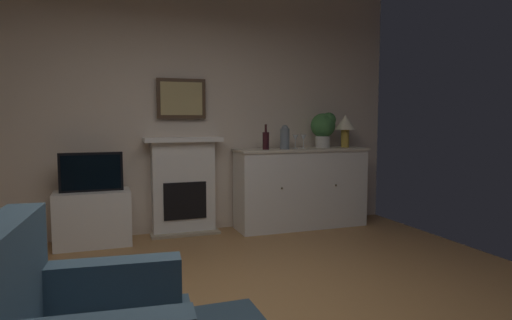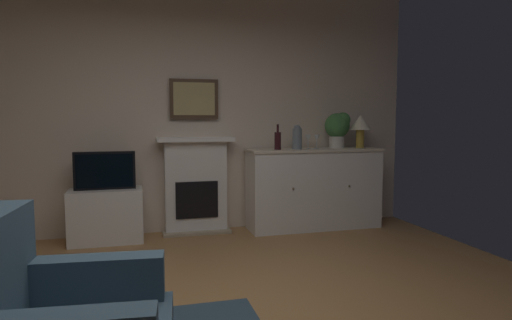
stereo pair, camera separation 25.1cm
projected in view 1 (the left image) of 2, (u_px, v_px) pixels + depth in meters
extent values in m
cube|color=beige|center=(168.00, 107.00, 5.00)|extent=(5.59, 0.06, 2.89)
cube|color=white|center=(183.00, 188.00, 5.02)|extent=(0.70, 0.18, 1.05)
cube|color=tan|center=(186.00, 234.00, 4.98)|extent=(0.77, 0.20, 0.03)
cube|color=black|center=(185.00, 201.00, 4.95)|extent=(0.48, 0.02, 0.42)
cube|color=white|center=(183.00, 140.00, 4.95)|extent=(0.87, 0.27, 0.05)
cube|color=#473323|center=(181.00, 99.00, 4.97)|extent=(0.55, 0.03, 0.45)
cube|color=tan|center=(182.00, 99.00, 4.95)|extent=(0.47, 0.01, 0.37)
cube|color=white|center=(301.00, 189.00, 5.32)|extent=(1.58, 0.45, 0.92)
cube|color=beige|center=(301.00, 150.00, 5.28)|extent=(1.61, 0.48, 0.03)
sphere|color=brown|center=(282.00, 188.00, 4.98)|extent=(0.02, 0.02, 0.02)
sphere|color=brown|center=(336.00, 185.00, 5.21)|extent=(0.02, 0.02, 0.02)
cylinder|color=#B79338|center=(345.00, 138.00, 5.47)|extent=(0.10, 0.10, 0.22)
cone|color=#EFE5C6|center=(345.00, 122.00, 5.45)|extent=(0.26, 0.26, 0.18)
cylinder|color=#331419|center=(266.00, 141.00, 5.06)|extent=(0.08, 0.08, 0.20)
cylinder|color=#331419|center=(266.00, 128.00, 5.05)|extent=(0.03, 0.03, 0.09)
cylinder|color=silver|center=(295.00, 148.00, 5.25)|extent=(0.06, 0.06, 0.00)
cylinder|color=silver|center=(295.00, 144.00, 5.25)|extent=(0.01, 0.01, 0.09)
cone|color=silver|center=(295.00, 138.00, 5.24)|extent=(0.07, 0.07, 0.07)
cylinder|color=silver|center=(303.00, 148.00, 5.29)|extent=(0.06, 0.06, 0.00)
cylinder|color=silver|center=(303.00, 144.00, 5.29)|extent=(0.01, 0.01, 0.09)
cone|color=silver|center=(304.00, 137.00, 5.28)|extent=(0.07, 0.07, 0.07)
cylinder|color=slate|center=(285.00, 139.00, 5.14)|extent=(0.11, 0.11, 0.24)
sphere|color=slate|center=(285.00, 129.00, 5.13)|extent=(0.08, 0.08, 0.08)
cube|color=white|center=(93.00, 218.00, 4.56)|extent=(0.75, 0.42, 0.57)
cube|color=black|center=(91.00, 172.00, 4.50)|extent=(0.62, 0.06, 0.40)
cube|color=black|center=(91.00, 172.00, 4.47)|extent=(0.57, 0.01, 0.35)
cylinder|color=beige|center=(323.00, 142.00, 5.42)|extent=(0.18, 0.18, 0.14)
sphere|color=#3D753D|center=(323.00, 126.00, 5.41)|extent=(0.30, 0.30, 0.30)
sphere|color=#3D753D|center=(329.00, 120.00, 5.39)|extent=(0.18, 0.18, 0.18)
cube|color=#3F596B|center=(4.00, 286.00, 1.68)|extent=(0.23, 0.77, 0.50)
cube|color=#3F596B|center=(104.00, 284.00, 2.08)|extent=(0.73, 0.21, 0.22)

